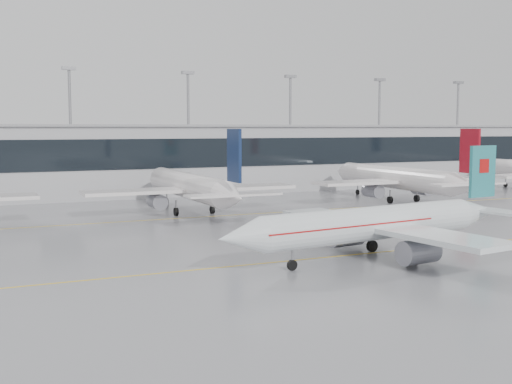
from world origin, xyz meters
name	(u,v)px	position (x,y,z in m)	size (l,w,h in m)	color
ground	(310,259)	(0.00, 0.00, 0.00)	(320.00, 320.00, 0.00)	gray
taxi_line_main	(310,259)	(0.00, 0.00, 0.01)	(120.00, 0.25, 0.01)	gold
taxi_line_north	(200,217)	(0.00, 30.00, 0.01)	(120.00, 0.25, 0.01)	gold
terminal	(140,161)	(0.00, 62.00, 6.00)	(180.00, 15.00, 12.00)	#A6A6AA
terminal_glass	(151,154)	(0.00, 54.45, 7.50)	(180.00, 0.20, 5.00)	black
terminal_roof	(140,126)	(0.00, 62.00, 12.20)	(182.00, 16.00, 0.40)	gray
light_masts	(132,120)	(0.00, 68.00, 13.34)	(156.40, 1.00, 22.60)	gray
air_canada_jet	(382,224)	(6.25, -2.16, 3.13)	(33.16, 25.84, 10.04)	white
parked_jet_c	(191,187)	(0.00, 33.69, 3.71)	(29.64, 36.96, 11.72)	white
parked_jet_d	(399,179)	(35.00, 33.69, 3.71)	(29.64, 36.96, 11.72)	white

